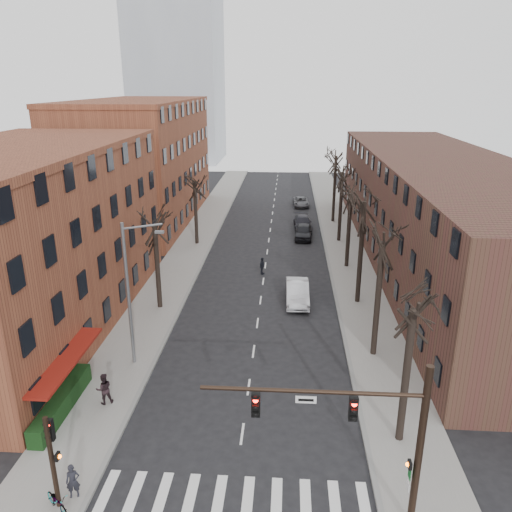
% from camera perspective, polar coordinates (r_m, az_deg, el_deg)
% --- Properties ---
extents(ground, '(160.00, 160.00, 0.00)m').
position_cam_1_polar(ground, '(23.13, -2.59, -25.86)').
color(ground, black).
rests_on(ground, ground).
extents(sidewalk_left, '(4.00, 90.00, 0.15)m').
position_cam_1_polar(sidewalk_left, '(54.67, -6.98, 1.74)').
color(sidewalk_left, gray).
rests_on(sidewalk_left, ground).
extents(sidewalk_right, '(4.00, 90.00, 0.15)m').
position_cam_1_polar(sidewalk_right, '(54.08, 9.94, 1.39)').
color(sidewalk_right, gray).
rests_on(sidewalk_right, ground).
extents(building_left_near, '(12.00, 26.00, 12.00)m').
position_cam_1_polar(building_left_near, '(37.50, -25.14, 1.30)').
color(building_left_near, brown).
rests_on(building_left_near, ground).
extents(building_left_far, '(12.00, 28.00, 14.00)m').
position_cam_1_polar(building_left_far, '(63.54, -12.97, 10.27)').
color(building_left_far, brown).
rests_on(building_left_far, ground).
extents(building_right, '(12.00, 50.00, 10.00)m').
position_cam_1_polar(building_right, '(49.61, 20.10, 4.80)').
color(building_right, '#472621').
rests_on(building_right, ground).
extents(office_tower, '(18.00, 18.00, 60.00)m').
position_cam_1_polar(office_tower, '(114.59, -9.31, 25.83)').
color(office_tower, '#B2B7BF').
rests_on(office_tower, ground).
extents(awning_left, '(1.20, 7.00, 0.15)m').
position_cam_1_polar(awning_left, '(29.86, -20.17, -15.37)').
color(awning_left, maroon).
rests_on(awning_left, ground).
extents(hedge, '(0.80, 6.00, 1.00)m').
position_cam_1_polar(hedge, '(28.80, -21.31, -15.36)').
color(hedge, '#153512').
rests_on(hedge, sidewalk_left).
extents(tree_right_a, '(5.20, 5.20, 10.00)m').
position_cam_1_polar(tree_right_a, '(26.61, 15.99, -19.63)').
color(tree_right_a, black).
rests_on(tree_right_a, ground).
extents(tree_right_b, '(5.20, 5.20, 10.80)m').
position_cam_1_polar(tree_right_b, '(33.10, 13.21, -10.99)').
color(tree_right_b, black).
rests_on(tree_right_b, ground).
extents(tree_right_c, '(5.20, 5.20, 11.60)m').
position_cam_1_polar(tree_right_c, '(40.14, 11.47, -5.26)').
color(tree_right_c, black).
rests_on(tree_right_c, ground).
extents(tree_right_d, '(5.20, 5.20, 10.00)m').
position_cam_1_polar(tree_right_d, '(47.48, 10.28, -1.27)').
color(tree_right_d, black).
rests_on(tree_right_d, ground).
extents(tree_right_e, '(5.20, 5.20, 10.80)m').
position_cam_1_polar(tree_right_e, '(55.01, 9.42, 1.65)').
color(tree_right_e, black).
rests_on(tree_right_e, ground).
extents(tree_right_f, '(5.20, 5.20, 11.60)m').
position_cam_1_polar(tree_right_f, '(62.65, 8.76, 3.85)').
color(tree_right_f, black).
rests_on(tree_right_f, ground).
extents(tree_left_a, '(5.20, 5.20, 9.50)m').
position_cam_1_polar(tree_left_a, '(39.13, -10.88, -5.88)').
color(tree_left_a, black).
rests_on(tree_left_a, ground).
extents(tree_left_b, '(5.20, 5.20, 9.50)m').
position_cam_1_polar(tree_left_b, '(53.68, -6.74, 1.33)').
color(tree_left_b, black).
rests_on(tree_left_b, ground).
extents(signal_mast_arm, '(8.14, 0.30, 7.20)m').
position_cam_1_polar(signal_mast_arm, '(19.67, 13.80, -18.94)').
color(signal_mast_arm, black).
rests_on(signal_mast_arm, ground).
extents(signal_pole_left, '(0.47, 0.44, 4.40)m').
position_cam_1_polar(signal_pole_left, '(22.43, -22.28, -20.31)').
color(signal_pole_left, black).
rests_on(signal_pole_left, ground).
extents(streetlight, '(2.45, 0.22, 9.03)m').
position_cam_1_polar(streetlight, '(29.97, -14.13, -3.67)').
color(streetlight, slate).
rests_on(streetlight, ground).
extents(silver_sedan, '(1.83, 5.00, 1.64)m').
position_cam_1_polar(silver_sedan, '(39.30, 4.75, -4.16)').
color(silver_sedan, silver).
rests_on(silver_sedan, ground).
extents(parked_car_near, '(2.12, 4.73, 1.58)m').
position_cam_1_polar(parked_car_near, '(55.41, 5.46, 2.80)').
color(parked_car_near, black).
rests_on(parked_car_near, ground).
extents(parked_car_mid, '(2.27, 5.09, 1.45)m').
position_cam_1_polar(parked_car_mid, '(59.22, 5.36, 3.82)').
color(parked_car_mid, black).
rests_on(parked_car_mid, ground).
extents(parked_car_far, '(2.29, 4.53, 1.23)m').
position_cam_1_polar(parked_car_far, '(70.14, 5.15, 6.17)').
color(parked_car_far, '#55565C').
rests_on(parked_car_far, ground).
extents(pedestrian_a, '(0.65, 0.53, 1.53)m').
position_cam_1_polar(pedestrian_a, '(23.65, -20.19, -23.01)').
color(pedestrian_a, black).
rests_on(pedestrian_a, sidewalk_left).
extents(pedestrian_b, '(1.06, 0.98, 1.75)m').
position_cam_1_polar(pedestrian_b, '(28.50, -16.98, -14.31)').
color(pedestrian_b, black).
rests_on(pedestrian_b, sidewalk_left).
extents(pedestrian_crossing, '(0.66, 1.00, 1.57)m').
position_cam_1_polar(pedestrian_crossing, '(44.79, 0.69, -1.14)').
color(pedestrian_crossing, black).
rests_on(pedestrian_crossing, ground).
extents(bicycle, '(1.56, 1.38, 0.82)m').
position_cam_1_polar(bicycle, '(23.57, -21.78, -24.59)').
color(bicycle, gray).
rests_on(bicycle, sidewalk_left).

